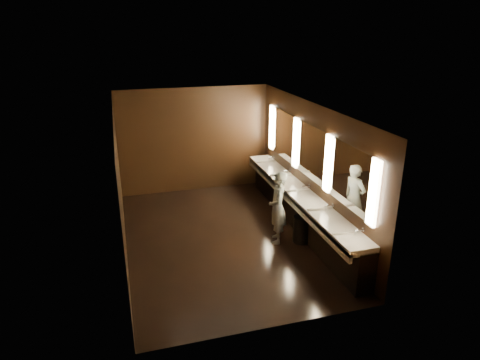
# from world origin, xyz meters

# --- Properties ---
(floor) EXTENTS (6.00, 6.00, 0.00)m
(floor) POSITION_xyz_m (0.00, 0.00, 0.00)
(floor) COLOR black
(floor) RESTS_ON ground
(ceiling) EXTENTS (4.00, 6.00, 0.02)m
(ceiling) POSITION_xyz_m (0.00, 0.00, 2.80)
(ceiling) COLOR #2D2D2B
(ceiling) RESTS_ON wall_back
(wall_back) EXTENTS (4.00, 0.02, 2.80)m
(wall_back) POSITION_xyz_m (0.00, 3.00, 1.40)
(wall_back) COLOR black
(wall_back) RESTS_ON floor
(wall_front) EXTENTS (4.00, 0.02, 2.80)m
(wall_front) POSITION_xyz_m (0.00, -3.00, 1.40)
(wall_front) COLOR black
(wall_front) RESTS_ON floor
(wall_left) EXTENTS (0.02, 6.00, 2.80)m
(wall_left) POSITION_xyz_m (-2.00, 0.00, 1.40)
(wall_left) COLOR black
(wall_left) RESTS_ON floor
(wall_right) EXTENTS (0.02, 6.00, 2.80)m
(wall_right) POSITION_xyz_m (2.00, 0.00, 1.40)
(wall_right) COLOR black
(wall_right) RESTS_ON floor
(sink_counter) EXTENTS (0.55, 5.40, 1.01)m
(sink_counter) POSITION_xyz_m (1.79, 0.00, 0.50)
(sink_counter) COLOR black
(sink_counter) RESTS_ON floor
(mirror_band) EXTENTS (0.06, 5.03, 1.15)m
(mirror_band) POSITION_xyz_m (1.98, -0.00, 1.75)
(mirror_band) COLOR #FFE5B5
(mirror_band) RESTS_ON wall_right
(person) EXTENTS (0.53, 0.65, 1.54)m
(person) POSITION_xyz_m (1.08, -0.44, 0.77)
(person) COLOR #86A3C8
(person) RESTS_ON floor
(trash_bin) EXTENTS (0.48, 0.48, 0.57)m
(trash_bin) POSITION_xyz_m (1.58, -0.61, 0.29)
(trash_bin) COLOR black
(trash_bin) RESTS_ON floor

